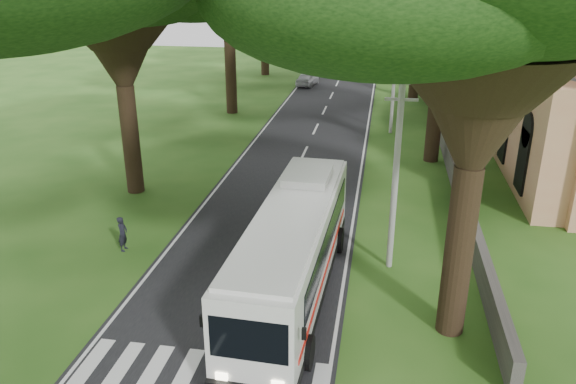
# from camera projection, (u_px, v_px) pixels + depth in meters

# --- Properties ---
(ground) EXTENTS (140.00, 140.00, 0.00)m
(ground) POSITION_uv_depth(u_px,v_px,m) (215.00, 342.00, 18.04)
(ground) COLOR #254E16
(ground) RESTS_ON ground
(road) EXTENTS (8.00, 120.00, 0.04)m
(road) POSITION_uv_depth(u_px,v_px,m) (314.00, 133.00, 40.91)
(road) COLOR black
(road) RESTS_ON ground
(crosswalk) EXTENTS (8.00, 3.00, 0.01)m
(crosswalk) POSITION_uv_depth(u_px,v_px,m) (195.00, 384.00, 16.21)
(crosswalk) COLOR silver
(crosswalk) RESTS_ON ground
(property_wall) EXTENTS (0.35, 50.00, 1.20)m
(property_wall) POSITION_uv_depth(u_px,v_px,m) (443.00, 134.00, 38.35)
(property_wall) COLOR #383533
(property_wall) RESTS_ON ground
(pole_near) EXTENTS (1.60, 0.24, 8.00)m
(pole_near) POSITION_uv_depth(u_px,v_px,m) (396.00, 168.00, 21.11)
(pole_near) COLOR gray
(pole_near) RESTS_ON ground
(pole_mid) EXTENTS (1.60, 0.24, 8.00)m
(pole_mid) POSITION_uv_depth(u_px,v_px,m) (394.00, 75.00, 39.41)
(pole_mid) COLOR gray
(pole_mid) RESTS_ON ground
(pole_far) EXTENTS (1.60, 0.24, 8.00)m
(pole_far) POSITION_uv_depth(u_px,v_px,m) (394.00, 41.00, 57.70)
(pole_far) COLOR gray
(pole_far) RESTS_ON ground
(coach_bus) EXTENTS (3.10, 11.83, 3.46)m
(coach_bus) POSITION_uv_depth(u_px,v_px,m) (293.00, 248.00, 20.06)
(coach_bus) COLOR silver
(coach_bus) RESTS_ON ground
(distant_car_a) EXTENTS (2.19, 4.20, 1.37)m
(distant_car_a) POSITION_uv_depth(u_px,v_px,m) (307.00, 79.00, 56.98)
(distant_car_a) COLOR #B2B2B7
(distant_car_a) RESTS_ON road
(distant_car_b) EXTENTS (1.56, 4.43, 1.46)m
(distant_car_b) POSITION_uv_depth(u_px,v_px,m) (324.00, 63.00, 66.32)
(distant_car_b) COLOR navy
(distant_car_b) RESTS_ON road
(distant_car_c) EXTENTS (2.05, 4.81, 1.38)m
(distant_car_c) POSITION_uv_depth(u_px,v_px,m) (358.00, 60.00, 68.88)
(distant_car_c) COLOR maroon
(distant_car_c) RESTS_ON road
(pedestrian) EXTENTS (0.38, 0.56, 1.53)m
(pedestrian) POSITION_uv_depth(u_px,v_px,m) (123.00, 234.00, 23.67)
(pedestrian) COLOR black
(pedestrian) RESTS_ON ground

